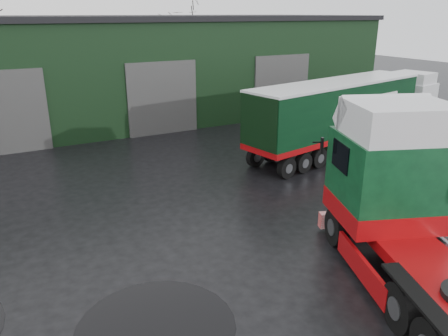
# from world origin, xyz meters

# --- Properties ---
(ground) EXTENTS (100.00, 100.00, 0.00)m
(ground) POSITION_xyz_m (0.00, 0.00, 0.00)
(ground) COLOR black
(warehouse) EXTENTS (32.40, 12.40, 6.30)m
(warehouse) POSITION_xyz_m (2.00, 20.00, 3.16)
(warehouse) COLOR black
(warehouse) RESTS_ON ground
(hero_tractor) EXTENTS (5.31, 7.66, 4.38)m
(hero_tractor) POSITION_xyz_m (2.14, -3.00, 2.19)
(hero_tractor) COLOR #0C3A1D
(hero_tractor) RESTS_ON ground
(lorry_right) EXTENTS (13.54, 4.88, 3.51)m
(lorry_right) POSITION_xyz_m (8.00, 6.65, 1.75)
(lorry_right) COLOR silver
(lorry_right) RESTS_ON ground
(tree_back_b) EXTENTS (4.40, 4.40, 7.50)m
(tree_back_b) POSITION_xyz_m (10.00, 30.00, 3.75)
(tree_back_b) COLOR black
(tree_back_b) RESTS_ON ground
(puddle_0) EXTENTS (3.51, 3.51, 0.01)m
(puddle_0) POSITION_xyz_m (-4.00, -1.25, 0.00)
(puddle_0) COLOR black
(puddle_0) RESTS_ON ground
(puddle_1) EXTENTS (2.91, 2.91, 0.01)m
(puddle_1) POSITION_xyz_m (5.62, 0.42, 0.00)
(puddle_1) COLOR black
(puddle_1) RESTS_ON ground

